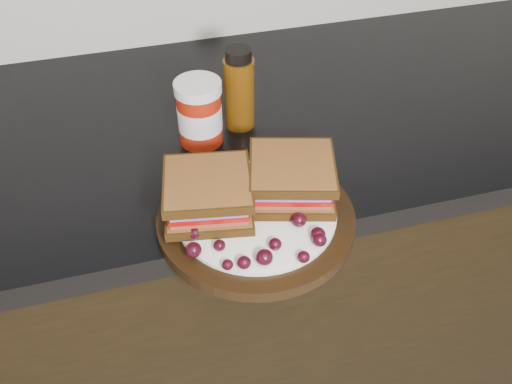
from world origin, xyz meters
TOP-DOWN VIEW (x-y plane):
  - base_cabinets at (0.00, 1.70)m, footprint 3.96×0.58m
  - countertop at (0.00, 1.70)m, footprint 3.98×0.60m
  - plate at (-0.10, 1.43)m, footprint 0.28×0.28m
  - sandwich_left at (-0.16, 1.45)m, footprint 0.14×0.14m
  - sandwich_right at (-0.04, 1.46)m, footprint 0.15×0.15m
  - grape_0 at (-0.20, 1.37)m, footprint 0.02×0.02m
  - grape_1 at (-0.16, 1.37)m, footprint 0.02×0.02m
  - grape_2 at (-0.16, 1.34)m, footprint 0.01×0.01m
  - grape_3 at (-0.14, 1.34)m, footprint 0.02×0.02m
  - grape_4 at (-0.11, 1.34)m, footprint 0.02×0.02m
  - grape_5 at (-0.09, 1.36)m, footprint 0.02×0.02m
  - grape_6 at (-0.06, 1.33)m, footprint 0.02×0.02m
  - grape_7 at (-0.03, 1.35)m, footprint 0.02×0.02m
  - grape_8 at (-0.03, 1.36)m, footprint 0.02×0.02m
  - grape_9 at (-0.05, 1.39)m, footprint 0.02×0.02m
  - grape_10 at (-0.01, 1.41)m, footprint 0.02×0.02m
  - grape_11 at (-0.03, 1.43)m, footprint 0.02×0.02m
  - grape_12 at (-0.02, 1.45)m, footprint 0.02×0.02m
  - grape_13 at (-0.02, 1.47)m, footprint 0.02×0.02m
  - grape_14 at (-0.13, 1.50)m, footprint 0.02×0.02m
  - grape_15 at (-0.13, 1.47)m, footprint 0.02×0.02m
  - grape_16 at (-0.17, 1.45)m, footprint 0.02×0.02m
  - grape_17 at (-0.17, 1.44)m, footprint 0.02×0.02m
  - grape_18 at (-0.19, 1.40)m, footprint 0.02×0.02m
  - grape_19 at (-0.14, 1.49)m, footprint 0.02×0.02m
  - grape_20 at (-0.14, 1.44)m, footprint 0.02×0.02m
  - grape_21 at (-0.15, 1.43)m, footprint 0.02×0.02m
  - condiment_jar at (-0.13, 1.64)m, footprint 0.09×0.09m
  - oil_bottle at (-0.06, 1.67)m, footprint 0.05×0.05m

SIDE VIEW (x-z plane):
  - base_cabinets at x=0.00m, z-range 0.00..0.86m
  - countertop at x=0.00m, z-range 0.86..0.90m
  - plate at x=-0.10m, z-range 0.90..0.92m
  - grape_2 at x=-0.16m, z-range 0.92..0.94m
  - grape_11 at x=-0.03m, z-range 0.92..0.94m
  - grape_1 at x=-0.16m, z-range 0.92..0.94m
  - grape_6 at x=-0.06m, z-range 0.92..0.94m
  - grape_21 at x=-0.15m, z-range 0.92..0.94m
  - grape_12 at x=-0.02m, z-range 0.92..0.94m
  - grape_16 at x=-0.17m, z-range 0.92..0.94m
  - grape_15 at x=-0.13m, z-range 0.92..0.94m
  - grape_20 at x=-0.14m, z-range 0.92..0.94m
  - grape_18 at x=-0.19m, z-range 0.92..0.94m
  - grape_5 at x=-0.09m, z-range 0.92..0.94m
  - grape_3 at x=-0.14m, z-range 0.92..0.94m
  - grape_10 at x=-0.01m, z-range 0.92..0.94m
  - grape_19 at x=-0.14m, z-range 0.92..0.94m
  - grape_14 at x=-0.13m, z-range 0.92..0.94m
  - grape_7 at x=-0.03m, z-range 0.92..0.94m
  - grape_13 at x=-0.02m, z-range 0.92..0.94m
  - grape_17 at x=-0.17m, z-range 0.92..0.94m
  - grape_8 at x=-0.03m, z-range 0.92..0.94m
  - grape_9 at x=-0.05m, z-range 0.92..0.94m
  - grape_0 at x=-0.20m, z-range 0.92..0.94m
  - grape_4 at x=-0.11m, z-range 0.92..0.94m
  - sandwich_left at x=-0.16m, z-range 0.92..0.98m
  - sandwich_right at x=-0.04m, z-range 0.92..0.98m
  - condiment_jar at x=-0.13m, z-range 0.90..1.01m
  - oil_bottle at x=-0.06m, z-range 0.90..1.04m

